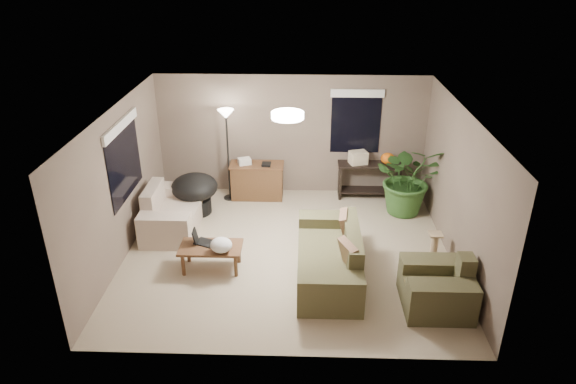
{
  "coord_description": "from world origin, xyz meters",
  "views": [
    {
      "loc": [
        0.25,
        -7.54,
        4.75
      ],
      "look_at": [
        0.0,
        0.2,
        1.05
      ],
      "focal_mm": 32.0,
      "sensor_mm": 36.0,
      "label": 1
    }
  ],
  "objects_px": {
    "desk": "(257,181)",
    "houseplant": "(408,186)",
    "papasan_chair": "(195,191)",
    "floor_lamp": "(226,125)",
    "console_table": "(369,178)",
    "cat_scratching_post": "(434,248)",
    "loveseat": "(171,214)",
    "armchair": "(438,288)",
    "main_sofa": "(331,259)",
    "coffee_table": "(211,250)"
  },
  "relations": [
    {
      "from": "armchair",
      "to": "console_table",
      "type": "distance_m",
      "value": 3.67
    },
    {
      "from": "coffee_table",
      "to": "desk",
      "type": "height_order",
      "value": "desk"
    },
    {
      "from": "floor_lamp",
      "to": "cat_scratching_post",
      "type": "bearing_deg",
      "value": -30.83
    },
    {
      "from": "main_sofa",
      "to": "console_table",
      "type": "relative_size",
      "value": 1.69
    },
    {
      "from": "main_sofa",
      "to": "cat_scratching_post",
      "type": "relative_size",
      "value": 4.4
    },
    {
      "from": "loveseat",
      "to": "houseplant",
      "type": "distance_m",
      "value": 4.55
    },
    {
      "from": "papasan_chair",
      "to": "main_sofa",
      "type": "bearing_deg",
      "value": -38.94
    },
    {
      "from": "main_sofa",
      "to": "cat_scratching_post",
      "type": "distance_m",
      "value": 1.81
    },
    {
      "from": "papasan_chair",
      "to": "floor_lamp",
      "type": "relative_size",
      "value": 0.59
    },
    {
      "from": "main_sofa",
      "to": "armchair",
      "type": "relative_size",
      "value": 2.2
    },
    {
      "from": "cat_scratching_post",
      "to": "main_sofa",
      "type": "bearing_deg",
      "value": -163.73
    },
    {
      "from": "floor_lamp",
      "to": "houseplant",
      "type": "xyz_separation_m",
      "value": [
        3.56,
        -0.5,
        -1.03
      ]
    },
    {
      "from": "desk",
      "to": "armchair",
      "type": "bearing_deg",
      "value": -50.29
    },
    {
      "from": "coffee_table",
      "to": "cat_scratching_post",
      "type": "height_order",
      "value": "cat_scratching_post"
    },
    {
      "from": "console_table",
      "to": "floor_lamp",
      "type": "height_order",
      "value": "floor_lamp"
    },
    {
      "from": "loveseat",
      "to": "cat_scratching_post",
      "type": "xyz_separation_m",
      "value": [
        4.62,
        -0.9,
        -0.08
      ]
    },
    {
      "from": "loveseat",
      "to": "houseplant",
      "type": "bearing_deg",
      "value": 10.29
    },
    {
      "from": "desk",
      "to": "houseplant",
      "type": "relative_size",
      "value": 0.75
    },
    {
      "from": "coffee_table",
      "to": "papasan_chair",
      "type": "xyz_separation_m",
      "value": [
        -0.64,
        1.96,
        0.11
      ]
    },
    {
      "from": "coffee_table",
      "to": "houseplant",
      "type": "distance_m",
      "value": 4.1
    },
    {
      "from": "console_table",
      "to": "papasan_chair",
      "type": "xyz_separation_m",
      "value": [
        -3.47,
        -0.82,
        0.03
      ]
    },
    {
      "from": "armchair",
      "to": "floor_lamp",
      "type": "distance_m",
      "value": 5.08
    },
    {
      "from": "armchair",
      "to": "houseplant",
      "type": "relative_size",
      "value": 0.68
    },
    {
      "from": "console_table",
      "to": "coffee_table",
      "type": "bearing_deg",
      "value": -135.61
    },
    {
      "from": "armchair",
      "to": "papasan_chair",
      "type": "height_order",
      "value": "armchair"
    },
    {
      "from": "main_sofa",
      "to": "cat_scratching_post",
      "type": "bearing_deg",
      "value": 16.27
    },
    {
      "from": "console_table",
      "to": "floor_lamp",
      "type": "xyz_separation_m",
      "value": [
        -2.89,
        -0.16,
        1.16
      ]
    },
    {
      "from": "desk",
      "to": "papasan_chair",
      "type": "relative_size",
      "value": 0.97
    },
    {
      "from": "armchair",
      "to": "coffee_table",
      "type": "height_order",
      "value": "armchair"
    },
    {
      "from": "coffee_table",
      "to": "papasan_chair",
      "type": "bearing_deg",
      "value": 108.07
    },
    {
      "from": "floor_lamp",
      "to": "cat_scratching_post",
      "type": "height_order",
      "value": "floor_lamp"
    },
    {
      "from": "armchair",
      "to": "desk",
      "type": "bearing_deg",
      "value": 129.71
    },
    {
      "from": "armchair",
      "to": "houseplant",
      "type": "bearing_deg",
      "value": 88.59
    },
    {
      "from": "loveseat",
      "to": "floor_lamp",
      "type": "xyz_separation_m",
      "value": [
        0.9,
        1.31,
        1.3
      ]
    },
    {
      "from": "loveseat",
      "to": "coffee_table",
      "type": "height_order",
      "value": "loveseat"
    },
    {
      "from": "armchair",
      "to": "papasan_chair",
      "type": "distance_m",
      "value": 4.94
    },
    {
      "from": "cat_scratching_post",
      "to": "floor_lamp",
      "type": "bearing_deg",
      "value": 149.17
    },
    {
      "from": "papasan_chair",
      "to": "cat_scratching_post",
      "type": "distance_m",
      "value": 4.58
    },
    {
      "from": "desk",
      "to": "floor_lamp",
      "type": "height_order",
      "value": "floor_lamp"
    },
    {
      "from": "armchair",
      "to": "cat_scratching_post",
      "type": "relative_size",
      "value": 2.0
    },
    {
      "from": "coffee_table",
      "to": "floor_lamp",
      "type": "xyz_separation_m",
      "value": [
        -0.05,
        2.61,
        1.24
      ]
    },
    {
      "from": "floor_lamp",
      "to": "houseplant",
      "type": "bearing_deg",
      "value": -8.06
    },
    {
      "from": "console_table",
      "to": "cat_scratching_post",
      "type": "height_order",
      "value": "console_table"
    },
    {
      "from": "main_sofa",
      "to": "loveseat",
      "type": "bearing_deg",
      "value": 153.9
    },
    {
      "from": "armchair",
      "to": "console_table",
      "type": "xyz_separation_m",
      "value": [
        -0.6,
        3.62,
        0.14
      ]
    },
    {
      "from": "loveseat",
      "to": "cat_scratching_post",
      "type": "height_order",
      "value": "loveseat"
    },
    {
      "from": "papasan_chair",
      "to": "floor_lamp",
      "type": "distance_m",
      "value": 1.43
    },
    {
      "from": "main_sofa",
      "to": "armchair",
      "type": "bearing_deg",
      "value": -25.76
    },
    {
      "from": "loveseat",
      "to": "console_table",
      "type": "xyz_separation_m",
      "value": [
        3.79,
        1.48,
        0.14
      ]
    },
    {
      "from": "desk",
      "to": "papasan_chair",
      "type": "xyz_separation_m",
      "value": [
        -1.15,
        -0.71,
        0.09
      ]
    }
  ]
}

